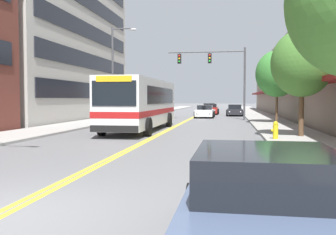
{
  "coord_description": "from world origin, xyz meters",
  "views": [
    {
      "loc": [
        3.85,
        -5.72,
        1.97
      ],
      "look_at": [
        -1.41,
        26.14,
        0.36
      ],
      "focal_mm": 40.0,
      "sensor_mm": 36.0,
      "label": 1
    }
  ],
  "objects_px": {
    "car_charcoal_parked_right_mid": "(235,111)",
    "car_dark_grey_moving_lead": "(209,108)",
    "car_white_moving_third": "(205,112)",
    "car_champagne_parked_left_mid": "(148,112)",
    "street_lamp_left_far": "(116,67)",
    "traffic_signal_mast": "(218,68)",
    "car_red_moving_second": "(210,109)",
    "street_tree_right_far": "(277,74)",
    "city_bus": "(142,102)",
    "fire_hydrant": "(275,130)",
    "car_slate_blue_parked_right_foreground": "(267,213)",
    "street_tree_right_mid": "(302,63)"
  },
  "relations": [
    {
      "from": "street_tree_right_mid",
      "to": "street_tree_right_far",
      "type": "relative_size",
      "value": 0.93
    },
    {
      "from": "car_red_moving_second",
      "to": "fire_hydrant",
      "type": "relative_size",
      "value": 5.91
    },
    {
      "from": "car_white_moving_third",
      "to": "fire_hydrant",
      "type": "bearing_deg",
      "value": -77.82
    },
    {
      "from": "car_white_moving_third",
      "to": "car_charcoal_parked_right_mid",
      "type": "bearing_deg",
      "value": 57.84
    },
    {
      "from": "car_champagne_parked_left_mid",
      "to": "street_tree_right_mid",
      "type": "relative_size",
      "value": 0.85
    },
    {
      "from": "street_lamp_left_far",
      "to": "street_tree_right_far",
      "type": "xyz_separation_m",
      "value": [
        12.5,
        1.7,
        -0.59
      ]
    },
    {
      "from": "city_bus",
      "to": "car_dark_grey_moving_lead",
      "type": "relative_size",
      "value": 2.62
    },
    {
      "from": "car_champagne_parked_left_mid",
      "to": "car_red_moving_second",
      "type": "relative_size",
      "value": 0.92
    },
    {
      "from": "car_champagne_parked_left_mid",
      "to": "traffic_signal_mast",
      "type": "bearing_deg",
      "value": -14.09
    },
    {
      "from": "car_dark_grey_moving_lead",
      "to": "fire_hydrant",
      "type": "relative_size",
      "value": 5.31
    },
    {
      "from": "car_champagne_parked_left_mid",
      "to": "car_slate_blue_parked_right_foreground",
      "type": "xyz_separation_m",
      "value": [
        8.68,
        -32.95,
        0.01
      ]
    },
    {
      "from": "car_dark_grey_moving_lead",
      "to": "fire_hydrant",
      "type": "xyz_separation_m",
      "value": [
        5.19,
        -39.95,
        -0.08
      ]
    },
    {
      "from": "car_charcoal_parked_right_mid",
      "to": "car_white_moving_third",
      "type": "relative_size",
      "value": 1.03
    },
    {
      "from": "city_bus",
      "to": "car_dark_grey_moving_lead",
      "type": "distance_m",
      "value": 34.81
    },
    {
      "from": "car_champagne_parked_left_mid",
      "to": "car_charcoal_parked_right_mid",
      "type": "bearing_deg",
      "value": 38.76
    },
    {
      "from": "traffic_signal_mast",
      "to": "street_tree_right_mid",
      "type": "xyz_separation_m",
      "value": [
        4.62,
        -16.28,
        -1.13
      ]
    },
    {
      "from": "car_white_moving_third",
      "to": "car_dark_grey_moving_lead",
      "type": "bearing_deg",
      "value": 91.6
    },
    {
      "from": "car_dark_grey_moving_lead",
      "to": "traffic_signal_mast",
      "type": "distance_m",
      "value": 22.61
    },
    {
      "from": "car_champagne_parked_left_mid",
      "to": "traffic_signal_mast",
      "type": "height_order",
      "value": "traffic_signal_mast"
    },
    {
      "from": "car_champagne_parked_left_mid",
      "to": "car_slate_blue_parked_right_foreground",
      "type": "bearing_deg",
      "value": -75.24
    },
    {
      "from": "car_champagne_parked_left_mid",
      "to": "street_tree_right_mid",
      "type": "xyz_separation_m",
      "value": [
        11.74,
        -18.06,
        3.09
      ]
    },
    {
      "from": "car_slate_blue_parked_right_foreground",
      "to": "car_red_moving_second",
      "type": "bearing_deg",
      "value": 93.76
    },
    {
      "from": "car_red_moving_second",
      "to": "street_tree_right_far",
      "type": "height_order",
      "value": "street_tree_right_far"
    },
    {
      "from": "street_lamp_left_far",
      "to": "city_bus",
      "type": "bearing_deg",
      "value": -58.49
    },
    {
      "from": "car_slate_blue_parked_right_foreground",
      "to": "fire_hydrant",
      "type": "xyz_separation_m",
      "value": [
        1.65,
        13.33,
        -0.1
      ]
    },
    {
      "from": "traffic_signal_mast",
      "to": "street_lamp_left_far",
      "type": "distance_m",
      "value": 10.49
    },
    {
      "from": "car_charcoal_parked_right_mid",
      "to": "street_lamp_left_far",
      "type": "bearing_deg",
      "value": -120.72
    },
    {
      "from": "car_red_moving_second",
      "to": "street_tree_right_far",
      "type": "xyz_separation_m",
      "value": [
        6.07,
        -18.05,
        3.29
      ]
    },
    {
      "from": "car_dark_grey_moving_lead",
      "to": "car_charcoal_parked_right_mid",
      "type": "bearing_deg",
      "value": -74.5
    },
    {
      "from": "car_white_moving_third",
      "to": "street_tree_right_far",
      "type": "distance_m",
      "value": 11.58
    },
    {
      "from": "car_white_moving_third",
      "to": "traffic_signal_mast",
      "type": "height_order",
      "value": "traffic_signal_mast"
    },
    {
      "from": "car_white_moving_third",
      "to": "fire_hydrant",
      "type": "distance_m",
      "value": 22.17
    },
    {
      "from": "car_slate_blue_parked_right_foreground",
      "to": "car_red_moving_second",
      "type": "relative_size",
      "value": 0.94
    },
    {
      "from": "car_champagne_parked_left_mid",
      "to": "street_lamp_left_far",
      "type": "bearing_deg",
      "value": -94.12
    },
    {
      "from": "car_red_moving_second",
      "to": "car_white_moving_third",
      "type": "distance_m",
      "value": 8.86
    },
    {
      "from": "car_slate_blue_parked_right_foreground",
      "to": "fire_hydrant",
      "type": "distance_m",
      "value": 13.43
    },
    {
      "from": "car_dark_grey_moving_lead",
      "to": "fire_hydrant",
      "type": "bearing_deg",
      "value": -82.6
    },
    {
      "from": "street_lamp_left_far",
      "to": "car_charcoal_parked_right_mid",
      "type": "bearing_deg",
      "value": 59.28
    },
    {
      "from": "car_charcoal_parked_right_mid",
      "to": "street_tree_right_mid",
      "type": "height_order",
      "value": "street_tree_right_mid"
    },
    {
      "from": "city_bus",
      "to": "street_tree_right_mid",
      "type": "bearing_deg",
      "value": -22.35
    },
    {
      "from": "car_dark_grey_moving_lead",
      "to": "street_tree_right_mid",
      "type": "bearing_deg",
      "value": -80.26
    },
    {
      "from": "city_bus",
      "to": "car_charcoal_parked_right_mid",
      "type": "bearing_deg",
      "value": 74.2
    },
    {
      "from": "city_bus",
      "to": "traffic_signal_mast",
      "type": "xyz_separation_m",
      "value": [
        4.37,
        12.58,
        3.08
      ]
    },
    {
      "from": "street_lamp_left_far",
      "to": "street_tree_right_mid",
      "type": "distance_m",
      "value": 15.46
    },
    {
      "from": "car_slate_blue_parked_right_foreground",
      "to": "car_charcoal_parked_right_mid",
      "type": "bearing_deg",
      "value": 89.8
    },
    {
      "from": "car_charcoal_parked_right_mid",
      "to": "car_dark_grey_moving_lead",
      "type": "height_order",
      "value": "car_charcoal_parked_right_mid"
    },
    {
      "from": "city_bus",
      "to": "car_red_moving_second",
      "type": "height_order",
      "value": "city_bus"
    },
    {
      "from": "car_dark_grey_moving_lead",
      "to": "city_bus",
      "type": "bearing_deg",
      "value": -93.94
    },
    {
      "from": "car_white_moving_third",
      "to": "street_tree_right_mid",
      "type": "bearing_deg",
      "value": -73.18
    },
    {
      "from": "car_charcoal_parked_right_mid",
      "to": "fire_hydrant",
      "type": "bearing_deg",
      "value": -86.76
    }
  ]
}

